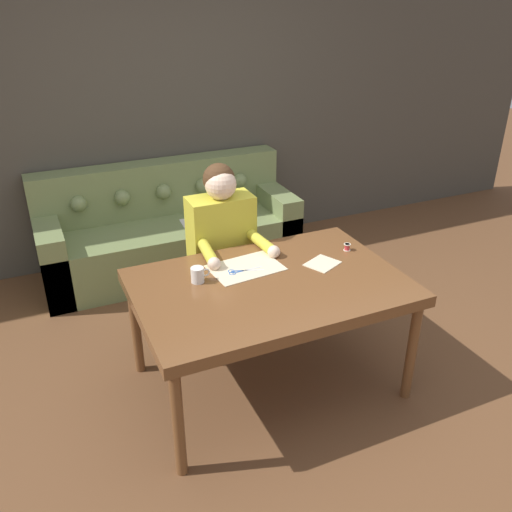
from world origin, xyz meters
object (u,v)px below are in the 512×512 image
(scissors, at_px, (240,271))
(couch, at_px, (169,233))
(dining_table, at_px, (270,292))
(thread_spool, at_px, (347,247))
(mug, at_px, (198,275))
(person, at_px, (222,250))

(scissors, bearing_deg, couch, 89.95)
(dining_table, bearing_deg, thread_spool, 15.20)
(scissors, height_order, mug, mug)
(couch, xyz_separation_m, scissors, (-0.00, -1.60, 0.41))
(thread_spool, bearing_deg, person, 142.64)
(scissors, bearing_deg, person, 81.21)
(couch, bearing_deg, scissors, -90.05)
(couch, relative_size, person, 1.74)
(thread_spool, bearing_deg, mug, 179.89)
(mug, xyz_separation_m, thread_spool, (1.00, -0.00, -0.02))
(mug, bearing_deg, scissors, 2.64)
(person, bearing_deg, thread_spool, -37.36)
(scissors, xyz_separation_m, mug, (-0.26, -0.01, 0.04))
(scissors, distance_m, mug, 0.27)
(dining_table, height_order, person, person)
(couch, xyz_separation_m, thread_spool, (0.74, -1.61, 0.43))
(dining_table, distance_m, person, 0.68)
(couch, bearing_deg, dining_table, -86.48)
(dining_table, distance_m, mug, 0.42)
(dining_table, relative_size, thread_spool, 34.15)
(dining_table, height_order, couch, couch)
(scissors, relative_size, thread_spool, 4.84)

